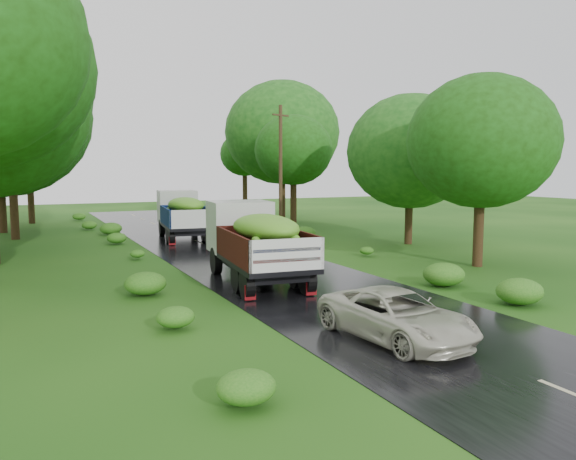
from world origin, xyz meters
TOP-DOWN VIEW (x-y plane):
  - ground at (0.00, 0.00)m, footprint 120.00×120.00m
  - road at (0.00, 5.00)m, footprint 6.50×80.00m
  - road_lines at (0.00, 6.00)m, footprint 0.12×69.60m
  - truck_near at (-1.32, 8.36)m, footprint 3.09×6.98m
  - truck_far at (-0.41, 21.83)m, footprint 3.08×6.86m
  - car at (-0.95, 0.17)m, footprint 2.42×4.48m
  - utility_pole at (4.93, 19.51)m, footprint 1.29×0.65m
  - trees_right at (9.05, 21.33)m, footprint 6.35×32.56m
  - shrubs at (0.00, 14.00)m, footprint 11.90×44.00m

SIDE VIEW (x-z plane):
  - ground at x=0.00m, z-range 0.00..0.00m
  - road at x=0.00m, z-range 0.00..0.02m
  - road_lines at x=0.00m, z-range 0.02..0.02m
  - shrubs at x=0.00m, z-range 0.00..0.70m
  - car at x=-0.95m, z-range 0.02..1.21m
  - truck_far at x=-0.41m, z-range 0.18..2.97m
  - truck_near at x=-1.32m, z-range 0.19..3.03m
  - utility_pole at x=4.93m, z-range 0.12..7.94m
  - trees_right at x=9.05m, z-range 1.32..10.08m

